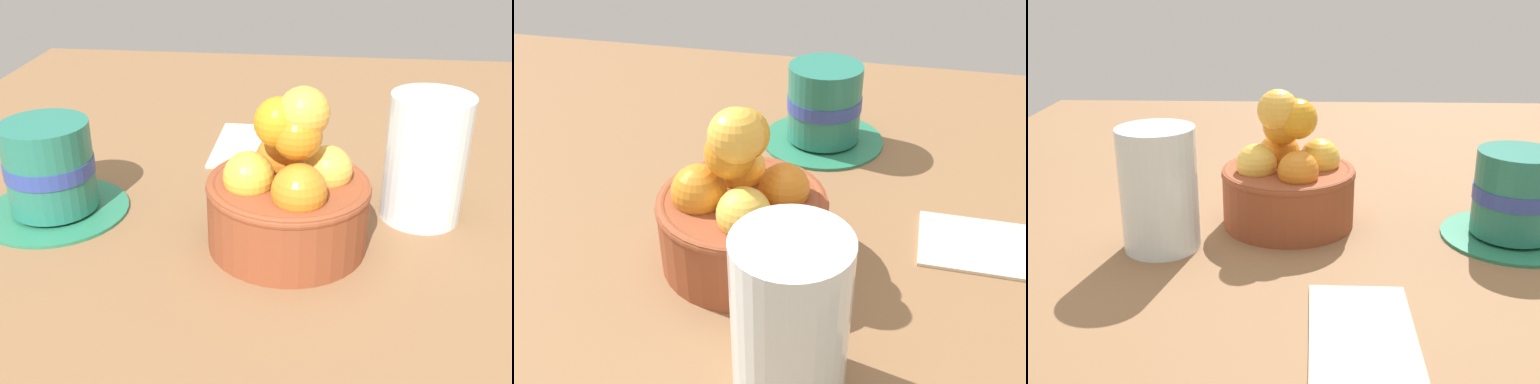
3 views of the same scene
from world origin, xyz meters
The scene contains 5 objects.
ground_plane centered at (0.00, 0.00, -1.56)cm, with size 121.77×93.10×3.13cm, color brown.
terracotta_bowl centered at (-0.04, -0.04, 4.67)cm, with size 13.36×13.36×13.67cm.
coffee_cup centered at (3.07, 21.46, 3.97)cm, with size 13.16×13.16×8.66cm.
water_glass centered at (6.12, -11.54, 5.69)cm, with size 7.07×7.07×11.39cm, color silver.
folded_napkin centered at (20.21, 5.80, 0.30)cm, with size 12.78×7.55×0.60cm, color beige.
Camera 1 is at (-44.49, -2.56, 27.68)cm, focal length 43.50 mm.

